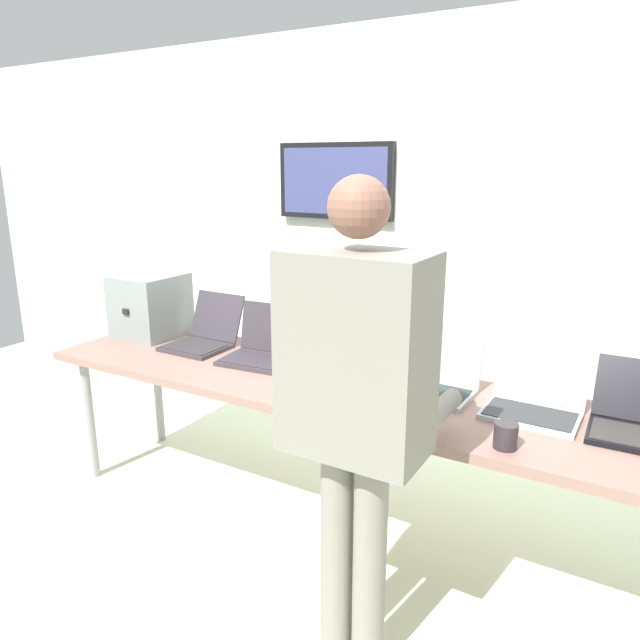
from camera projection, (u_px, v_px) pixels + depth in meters
name	position (u px, v px, depth m)	size (l,w,h in m)	color
ground	(335.00, 530.00, 2.78)	(8.00, 8.00, 0.04)	beige
back_wall	(427.00, 241.00, 3.40)	(8.00, 0.11, 2.43)	silver
workbench	(336.00, 393.00, 2.59)	(2.93, 0.70, 0.73)	#906B5F
equipment_box	(151.00, 305.00, 3.26)	(0.32, 0.36, 0.34)	gray
laptop_station_0	(204.00, 335.00, 3.08)	(0.32, 0.36, 0.26)	#3B353E
laptop_station_1	(265.00, 348.00, 2.86)	(0.39, 0.33, 0.26)	#3C373C
laptop_station_2	(339.00, 362.00, 2.67)	(0.32, 0.33, 0.24)	black
laptop_station_3	(434.00, 378.00, 2.47)	(0.35, 0.30, 0.26)	#ABB0B3
laptop_station_4	(535.00, 399.00, 2.26)	(0.36, 0.36, 0.23)	#AAB5B7
person	(357.00, 390.00, 1.80)	(0.44, 0.59, 1.64)	gray
coffee_mug	(506.00, 436.00, 1.98)	(0.08, 0.08, 0.09)	#31292E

